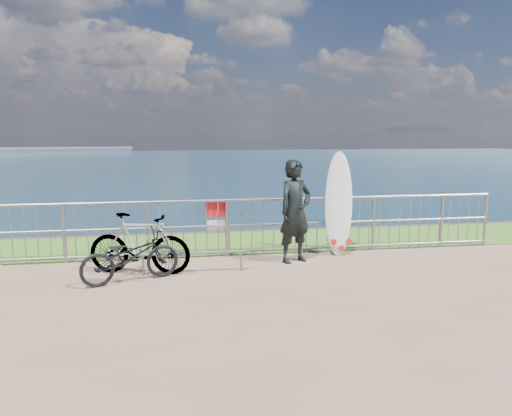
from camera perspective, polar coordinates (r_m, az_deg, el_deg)
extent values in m
plane|color=#35691D|center=(10.91, -1.35, -3.93)|extent=(120.00, 120.00, 0.00)
cube|color=brown|center=(12.82, -2.10, -13.74)|extent=(120.00, 0.30, 5.00)
plane|color=#183448|center=(98.13, -8.69, 4.48)|extent=(260.00, 260.00, 0.00)
cube|color=#565E68|center=(182.52, -25.12, 5.99)|extent=(70.00, 12.00, 1.50)
cylinder|color=gray|center=(9.65, -0.44, 0.95)|extent=(10.00, 0.06, 0.06)
cylinder|color=gray|center=(9.73, -0.43, -1.94)|extent=(10.00, 0.05, 0.05)
cylinder|color=gray|center=(9.84, -0.43, -4.83)|extent=(10.00, 0.05, 0.05)
cylinder|color=gray|center=(9.82, -21.06, -2.77)|extent=(0.06, 0.06, 1.10)
cylinder|color=gray|center=(9.63, -12.27, -2.59)|extent=(0.06, 0.06, 1.10)
cylinder|color=gray|center=(9.67, -3.36, -2.35)|extent=(0.06, 0.06, 1.10)
cylinder|color=gray|center=(9.94, 5.27, -2.06)|extent=(0.06, 0.06, 1.10)
cylinder|color=gray|center=(10.42, 13.27, -1.75)|extent=(0.06, 0.06, 1.10)
cylinder|color=gray|center=(11.09, 20.44, -1.45)|extent=(0.06, 0.06, 1.10)
cylinder|color=gray|center=(11.62, 24.72, -1.25)|extent=(0.06, 0.06, 1.10)
cube|color=red|center=(9.65, -4.64, -0.16)|extent=(0.42, 0.02, 0.30)
cube|color=white|center=(9.64, -4.63, -0.17)|extent=(0.38, 0.01, 0.08)
cube|color=white|center=(9.71, -4.61, -2.14)|extent=(0.36, 0.02, 0.26)
imported|color=black|center=(9.21, 4.50, -0.39)|extent=(0.82, 0.70, 1.90)
ellipsoid|color=silver|center=(9.92, 9.41, 0.58)|extent=(0.65, 0.60, 2.04)
cone|color=red|center=(9.90, 8.68, -3.73)|extent=(0.12, 0.22, 0.12)
cone|color=red|center=(10.00, 10.37, -3.65)|extent=(0.12, 0.22, 0.12)
cone|color=red|center=(9.97, 9.51, -4.43)|extent=(0.12, 0.22, 0.12)
imported|color=black|center=(8.32, -14.17, -5.36)|extent=(1.71, 1.12, 0.85)
imported|color=black|center=(8.72, -13.18, -3.98)|extent=(1.82, 0.93, 1.05)
cylinder|color=gray|center=(8.61, -7.26, -5.10)|extent=(1.87, 0.05, 0.05)
cylinder|color=gray|center=(8.67, -12.78, -6.40)|extent=(0.04, 0.04, 0.36)
cylinder|color=gray|center=(8.73, -1.73, -6.07)|extent=(0.04, 0.04, 0.36)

